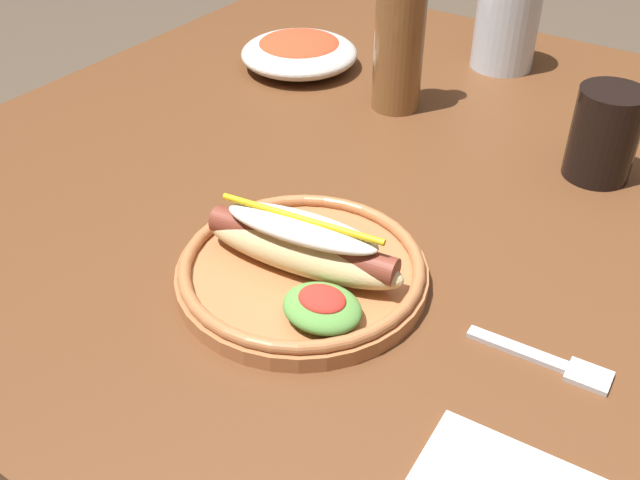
{
  "coord_description": "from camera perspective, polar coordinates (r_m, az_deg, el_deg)",
  "views": [
    {
      "loc": [
        0.26,
        -0.66,
        1.18
      ],
      "look_at": [
        -0.05,
        -0.19,
        0.77
      ],
      "focal_mm": 41.41,
      "sensor_mm": 36.0,
      "label": 1
    }
  ],
  "objects": [
    {
      "name": "glass_bottle",
      "position": [
        0.97,
        6.16,
        15.3
      ],
      "size": [
        0.06,
        0.06,
        0.25
      ],
      "color": "brown",
      "rests_on": "dining_table"
    },
    {
      "name": "water_cup",
      "position": [
        1.13,
        14.24,
        15.96
      ],
      "size": [
        0.09,
        0.09,
        0.13
      ],
      "primitive_type": "cylinder",
      "color": "silver",
      "rests_on": "dining_table"
    },
    {
      "name": "fork",
      "position": [
        0.64,
        17.36,
        -8.97
      ],
      "size": [
        0.12,
        0.03,
        0.0
      ],
      "rotation": [
        0.0,
        0.0,
        0.05
      ],
      "color": "silver",
      "rests_on": "dining_table"
    },
    {
      "name": "soda_cup",
      "position": [
        0.88,
        21.12,
        7.63
      ],
      "size": [
        0.07,
        0.07,
        0.1
      ],
      "primitive_type": "cylinder",
      "color": "black",
      "rests_on": "dining_table"
    },
    {
      "name": "dining_table",
      "position": [
        0.89,
        9.9,
        -1.46
      ],
      "size": [
        1.21,
        1.03,
        0.74
      ],
      "color": "brown",
      "rests_on": "ground_plane"
    },
    {
      "name": "side_bowl",
      "position": [
        1.11,
        -1.61,
        14.33
      ],
      "size": [
        0.17,
        0.17,
        0.05
      ],
      "color": "silver",
      "rests_on": "dining_table"
    },
    {
      "name": "hot_dog_plate",
      "position": [
        0.68,
        -1.34,
        -1.95
      ],
      "size": [
        0.24,
        0.24,
        0.08
      ],
      "color": "#B77042",
      "rests_on": "dining_table"
    }
  ]
}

